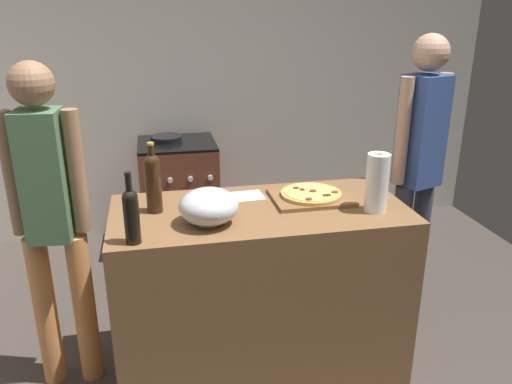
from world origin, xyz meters
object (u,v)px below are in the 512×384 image
Objects in this scene: mixing_bowl at (209,206)px; person_in_red at (418,161)px; pizza at (311,194)px; wine_bottle_amber at (131,213)px; paper_towel_roll at (377,183)px; stove at (179,195)px; person_in_stripes at (51,214)px; wine_bottle_dark at (153,180)px.

mixing_bowl is 0.16× the size of person_in_red.
wine_bottle_amber is (-0.89, -0.34, 0.10)m from pizza.
paper_towel_roll is at bearing -134.85° from person_in_red.
pizza reaches higher than stove.
stove is 1.90m from person_in_red.
wine_bottle_dark is at bearing -2.37° from person_in_stripes.
mixing_bowl is 0.37m from wine_bottle_amber.
wine_bottle_dark is at bearing -97.10° from stove.
wine_bottle_amber is 1.75m from person_in_red.
wine_bottle_amber is at bearing -42.42° from person_in_stripes.
person_in_stripes is (-1.28, 0.01, -0.01)m from pizza.
person_in_red reaches higher than mixing_bowl.
paper_towel_roll is at bearing -8.38° from person_in_stripes.
wine_bottle_amber reaches higher than mixing_bowl.
paper_towel_roll is at bearing -11.09° from wine_bottle_dark.
mixing_bowl is 0.32m from wine_bottle_dark.
stove is (0.28, 1.82, -0.61)m from wine_bottle_amber.
wine_bottle_amber is 0.54m from person_in_stripes.
person_in_red is at bearing -41.65° from stove.
person_in_stripes is at bearing 171.62° from paper_towel_roll.
person_in_stripes reaches higher than wine_bottle_dark.
wine_bottle_dark is (-0.24, 0.20, 0.08)m from mixing_bowl.
mixing_bowl is 0.81m from paper_towel_roll.
wine_bottle_dark is (-1.05, 0.21, 0.02)m from paper_towel_roll.
mixing_bowl is 0.94× the size of paper_towel_roll.
person_in_stripes is at bearing -114.52° from stove.
person_in_red is (1.35, -1.20, 0.56)m from stove.
wine_bottle_dark is 1.63m from stove.
paper_towel_roll is (0.26, -0.21, 0.11)m from pizza.
person_in_red is (1.54, 0.28, -0.08)m from wine_bottle_dark.
mixing_bowl is 0.76m from person_in_stripes.
mixing_bowl reaches higher than stove.
person_in_red is at bearing 45.15° from paper_towel_roll.
wine_bottle_amber is at bearing -157.75° from mixing_bowl.
wine_bottle_amber reaches higher than paper_towel_roll.
wine_bottle_dark reaches higher than stove.
wine_bottle_dark is 0.20× the size of person_in_red.
paper_towel_roll is 0.17× the size of person_in_red.
paper_towel_roll reaches higher than stove.
person_in_stripes is (-0.67, -1.47, 0.50)m from stove.
wine_bottle_amber is 0.34× the size of stove.
wine_bottle_amber is (-1.15, -0.13, -0.01)m from paper_towel_roll.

